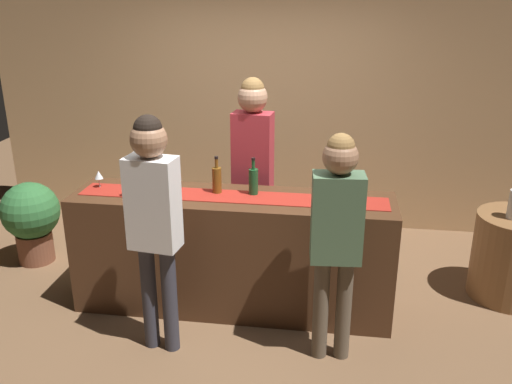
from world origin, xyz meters
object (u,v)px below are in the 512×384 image
object	(u,v)px
wine_glass_mid_counter	(126,184)
customer_browsing	(153,210)
wine_bottle_amber	(217,180)
potted_plant_tall	(31,217)
wine_bottle_green	(253,181)
wine_glass_far_end	(99,175)
customer_sipping	(337,227)
wine_glass_near_customer	(160,185)
bartender	(253,156)

from	to	relation	value
wine_glass_mid_counter	customer_browsing	size ratio (longest dim) A/B	0.08
wine_bottle_amber	potted_plant_tall	distance (m)	2.07
wine_bottle_green	customer_browsing	xyz separation A→B (m)	(-0.58, -0.71, 0.00)
wine_glass_far_end	wine_glass_mid_counter	bearing A→B (deg)	-29.28
wine_bottle_green	customer_sipping	distance (m)	0.92
wine_glass_near_customer	customer_browsing	size ratio (longest dim) A/B	0.08
wine_glass_mid_counter	wine_glass_near_customer	bearing A→B (deg)	3.86
wine_bottle_green	wine_bottle_amber	bearing A→B (deg)	-178.71
wine_glass_mid_counter	wine_glass_far_end	distance (m)	0.33
wine_glass_mid_counter	customer_sipping	xyz separation A→B (m)	(1.63, -0.45, -0.06)
wine_bottle_amber	wine_glass_mid_counter	xyz separation A→B (m)	(-0.69, -0.18, -0.01)
wine_bottle_amber	customer_browsing	size ratio (longest dim) A/B	0.17
wine_bottle_amber	customer_sipping	size ratio (longest dim) A/B	0.18
wine_bottle_amber	wine_glass_mid_counter	size ratio (longest dim) A/B	2.10
potted_plant_tall	wine_bottle_amber	bearing A→B (deg)	-13.18
wine_glass_far_end	wine_bottle_amber	bearing A→B (deg)	0.94
wine_bottle_green	potted_plant_tall	size ratio (longest dim) A/B	0.38
wine_glass_mid_counter	wine_bottle_green	bearing A→B (deg)	10.76
customer_sipping	customer_browsing	xyz separation A→B (m)	(-1.23, -0.07, 0.07)
wine_glass_near_customer	bartender	size ratio (longest dim) A/B	0.08
wine_glass_far_end	customer_sipping	world-z (taller)	customer_sipping
wine_glass_near_customer	wine_glass_mid_counter	size ratio (longest dim) A/B	1.00
wine_bottle_amber	wine_glass_mid_counter	bearing A→B (deg)	-165.36
wine_bottle_green	wine_glass_mid_counter	world-z (taller)	wine_bottle_green
wine_bottle_amber	wine_glass_near_customer	distance (m)	0.45
customer_sipping	bartender	bearing A→B (deg)	117.95
wine_bottle_amber	bartender	world-z (taller)	bartender
potted_plant_tall	wine_glass_far_end	bearing A→B (deg)	-26.28
wine_glass_near_customer	customer_sipping	size ratio (longest dim) A/B	0.09
bartender	wine_glass_near_customer	bearing A→B (deg)	52.98
wine_bottle_green	customer_sipping	bearing A→B (deg)	-44.28
wine_bottle_green	wine_bottle_amber	size ratio (longest dim) A/B	1.00
wine_glass_far_end	customer_browsing	world-z (taller)	customer_browsing
wine_bottle_amber	customer_browsing	bearing A→B (deg)	-112.12
wine_bottle_green	bartender	bearing A→B (deg)	99.27
bartender	customer_browsing	bearing A→B (deg)	73.74
wine_bottle_amber	potted_plant_tall	size ratio (longest dim) A/B	0.38
wine_glass_far_end	customer_sipping	bearing A→B (deg)	-17.80
wine_glass_near_customer	wine_bottle_amber	bearing A→B (deg)	21.10
wine_bottle_green	wine_bottle_amber	distance (m)	0.29
wine_glass_near_customer	potted_plant_tall	world-z (taller)	wine_glass_near_customer
wine_bottle_green	wine_glass_far_end	bearing A→B (deg)	-178.98
wine_bottle_green	potted_plant_tall	bearing A→B (deg)	168.67
wine_glass_mid_counter	customer_sipping	world-z (taller)	customer_sipping
wine_bottle_amber	bartender	xyz separation A→B (m)	(0.21, 0.51, 0.06)
wine_glass_near_customer	wine_glass_mid_counter	distance (m)	0.27
wine_glass_mid_counter	bartender	world-z (taller)	bartender
customer_browsing	potted_plant_tall	bearing A→B (deg)	152.05
wine_glass_far_end	bartender	distance (m)	1.30
wine_bottle_amber	wine_glass_far_end	bearing A→B (deg)	-179.06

